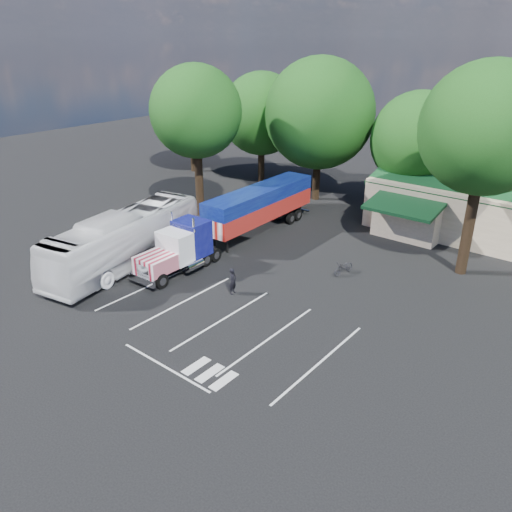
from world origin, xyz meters
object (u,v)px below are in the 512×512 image
Objects in this scene: semi_truck at (241,214)px; woman at (233,281)px; silver_sedan at (404,220)px; bicycle at (344,267)px; tour_bus at (125,239)px.

woman is (5.18, -6.85, -1.33)m from semi_truck.
semi_truck is 13.64m from silver_sedan.
woman is 7.75m from bicycle.
silver_sedan reaches higher than bicycle.
bicycle is at bearing 172.05° from silver_sedan.
semi_truck is at bearing 56.31° from tour_bus.
tour_bus reaches higher than bicycle.
woman is 8.76m from tour_bus.
bicycle is (9.08, -0.15, -1.69)m from semi_truck.
bicycle is at bearing -39.57° from woman.
bicycle is at bearing -2.72° from semi_truck.
woman reaches higher than silver_sedan.
silver_sedan is at bearing 48.98° from semi_truck.
woman is at bearing -54.61° from semi_truck.
semi_truck is 1.39× the size of tour_bus.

